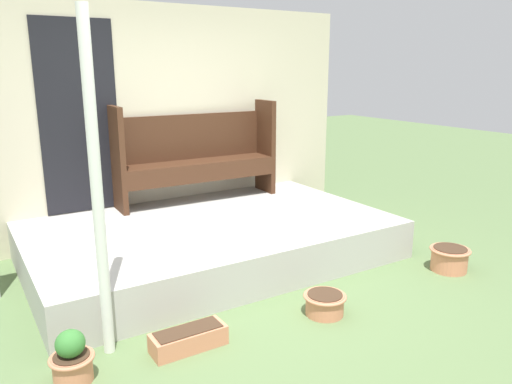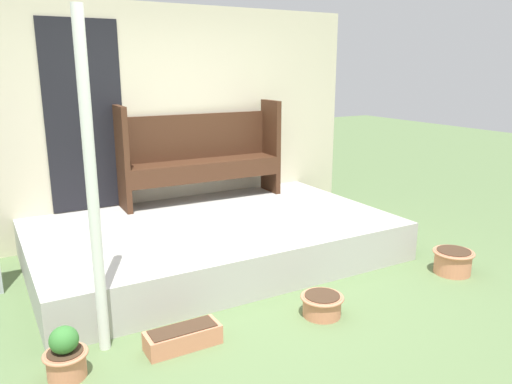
{
  "view_description": "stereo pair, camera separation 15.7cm",
  "coord_description": "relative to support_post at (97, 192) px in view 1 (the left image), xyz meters",
  "views": [
    {
      "loc": [
        -2.01,
        -3.26,
        1.93
      ],
      "look_at": [
        0.25,
        0.38,
        0.84
      ],
      "focal_mm": 35.0,
      "sensor_mm": 36.0,
      "label": 1
    },
    {
      "loc": [
        -1.88,
        -3.34,
        1.93
      ],
      "look_at": [
        0.25,
        0.38,
        0.84
      ],
      "focal_mm": 35.0,
      "sensor_mm": 36.0,
      "label": 2
    }
  ],
  "objects": [
    {
      "name": "bench",
      "position": [
        1.65,
        2.04,
        -0.18
      ],
      "size": [
        1.9,
        0.45,
        1.13
      ],
      "rotation": [
        0.0,
        0.0,
        -0.03
      ],
      "color": "#422616",
      "rests_on": "porch_slab"
    },
    {
      "name": "planter_box_rect",
      "position": [
        0.48,
        -0.26,
        -1.07
      ],
      "size": [
        0.53,
        0.2,
        0.15
      ],
      "color": "tan",
      "rests_on": "ground_plane"
    },
    {
      "name": "ground_plane",
      "position": [
        1.24,
        0.09,
        -1.15
      ],
      "size": [
        24.0,
        24.0,
        0.0
      ],
      "primitive_type": "plane",
      "color": "#5B7547"
    },
    {
      "name": "support_post",
      "position": [
        0.0,
        0.0,
        0.0
      ],
      "size": [
        0.08,
        0.08,
        2.29
      ],
      "color": "white",
      "rests_on": "ground_plane"
    },
    {
      "name": "house_wall",
      "position": [
        1.35,
        2.28,
        0.16
      ],
      "size": [
        4.74,
        0.08,
        2.6
      ],
      "color": "beige",
      "rests_on": "ground_plane"
    },
    {
      "name": "flower_pot_right",
      "position": [
        3.21,
        -0.32,
        -1.02
      ],
      "size": [
        0.38,
        0.38,
        0.23
      ],
      "color": "tan",
      "rests_on": "ground_plane"
    },
    {
      "name": "flower_pot_left",
      "position": [
        -0.29,
        -0.22,
        -0.99
      ],
      "size": [
        0.28,
        0.28,
        0.35
      ],
      "color": "tan",
      "rests_on": "ground_plane"
    },
    {
      "name": "flower_pot_middle",
      "position": [
        1.61,
        -0.38,
        -1.05
      ],
      "size": [
        0.35,
        0.35,
        0.18
      ],
      "color": "tan",
      "rests_on": "ground_plane"
    },
    {
      "name": "porch_slab",
      "position": [
        1.39,
        1.17,
        -0.95
      ],
      "size": [
        3.54,
        2.16,
        0.39
      ],
      "color": "#B2AFA8",
      "rests_on": "ground_plane"
    }
  ]
}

